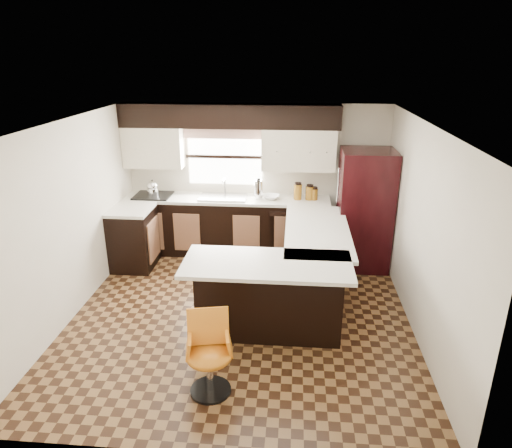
# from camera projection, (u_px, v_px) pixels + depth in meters

# --- Properties ---
(floor) EXTENTS (4.40, 4.40, 0.00)m
(floor) POSITION_uv_depth(u_px,v_px,m) (241.00, 313.00, 5.84)
(floor) COLOR #49301A
(floor) RESTS_ON ground
(ceiling) EXTENTS (4.40, 4.40, 0.00)m
(ceiling) POSITION_uv_depth(u_px,v_px,m) (239.00, 124.00, 4.99)
(ceiling) COLOR silver
(ceiling) RESTS_ON wall_back
(wall_back) EXTENTS (4.40, 0.00, 4.40)m
(wall_back) POSITION_uv_depth(u_px,v_px,m) (256.00, 178.00, 7.46)
(wall_back) COLOR beige
(wall_back) RESTS_ON floor
(wall_front) EXTENTS (4.40, 0.00, 4.40)m
(wall_front) POSITION_uv_depth(u_px,v_px,m) (204.00, 332.00, 3.36)
(wall_front) COLOR beige
(wall_front) RESTS_ON floor
(wall_left) EXTENTS (0.00, 4.40, 4.40)m
(wall_left) POSITION_uv_depth(u_px,v_px,m) (70.00, 221.00, 5.58)
(wall_left) COLOR beige
(wall_left) RESTS_ON floor
(wall_right) EXTENTS (0.00, 4.40, 4.40)m
(wall_right) POSITION_uv_depth(u_px,v_px,m) (421.00, 232.00, 5.24)
(wall_right) COLOR beige
(wall_right) RESTS_ON floor
(base_cab_back) EXTENTS (3.30, 0.60, 0.90)m
(base_cab_back) POSITION_uv_depth(u_px,v_px,m) (227.00, 226.00, 7.49)
(base_cab_back) COLOR black
(base_cab_back) RESTS_ON floor
(base_cab_left) EXTENTS (0.60, 0.70, 0.90)m
(base_cab_left) POSITION_uv_depth(u_px,v_px,m) (134.00, 239.00, 6.99)
(base_cab_left) COLOR black
(base_cab_left) RESTS_ON floor
(counter_back) EXTENTS (3.30, 0.60, 0.04)m
(counter_back) POSITION_uv_depth(u_px,v_px,m) (226.00, 199.00, 7.32)
(counter_back) COLOR silver
(counter_back) RESTS_ON base_cab_back
(counter_left) EXTENTS (0.60, 0.70, 0.04)m
(counter_left) POSITION_uv_depth(u_px,v_px,m) (131.00, 210.00, 6.82)
(counter_left) COLOR silver
(counter_left) RESTS_ON base_cab_left
(soffit) EXTENTS (3.40, 0.35, 0.36)m
(soffit) POSITION_uv_depth(u_px,v_px,m) (229.00, 116.00, 6.97)
(soffit) COLOR black
(soffit) RESTS_ON wall_back
(upper_cab_left) EXTENTS (0.94, 0.35, 0.64)m
(upper_cab_left) POSITION_uv_depth(u_px,v_px,m) (154.00, 147.00, 7.25)
(upper_cab_left) COLOR beige
(upper_cab_left) RESTS_ON wall_back
(upper_cab_right) EXTENTS (1.14, 0.35, 0.64)m
(upper_cab_right) POSITION_uv_depth(u_px,v_px,m) (299.00, 149.00, 7.06)
(upper_cab_right) COLOR beige
(upper_cab_right) RESTS_ON wall_back
(window_pane) EXTENTS (1.20, 0.02, 0.90)m
(window_pane) POSITION_uv_depth(u_px,v_px,m) (225.00, 157.00, 7.36)
(window_pane) COLOR white
(window_pane) RESTS_ON wall_back
(valance) EXTENTS (1.30, 0.06, 0.18)m
(valance) POSITION_uv_depth(u_px,v_px,m) (224.00, 133.00, 7.19)
(valance) COLOR #D19B93
(valance) RESTS_ON wall_back
(sink) EXTENTS (0.75, 0.45, 0.03)m
(sink) POSITION_uv_depth(u_px,v_px,m) (223.00, 197.00, 7.29)
(sink) COLOR #B2B2B7
(sink) RESTS_ON counter_back
(dishwasher) EXTENTS (0.58, 0.03, 0.78)m
(dishwasher) POSITION_uv_depth(u_px,v_px,m) (288.00, 236.00, 7.15)
(dishwasher) COLOR black
(dishwasher) RESTS_ON floor
(cooktop) EXTENTS (0.58, 0.50, 0.02)m
(cooktop) POSITION_uv_depth(u_px,v_px,m) (153.00, 195.00, 7.39)
(cooktop) COLOR black
(cooktop) RESTS_ON counter_back
(peninsula_long) EXTENTS (0.60, 1.95, 0.90)m
(peninsula_long) POSITION_uv_depth(u_px,v_px,m) (312.00, 263.00, 6.19)
(peninsula_long) COLOR black
(peninsula_long) RESTS_ON floor
(peninsula_return) EXTENTS (1.65, 0.60, 0.90)m
(peninsula_return) POSITION_uv_depth(u_px,v_px,m) (269.00, 297.00, 5.32)
(peninsula_return) COLOR black
(peninsula_return) RESTS_ON floor
(counter_pen_long) EXTENTS (0.84, 1.95, 0.04)m
(counter_pen_long) POSITION_uv_depth(u_px,v_px,m) (317.00, 231.00, 6.02)
(counter_pen_long) COLOR silver
(counter_pen_long) RESTS_ON peninsula_long
(counter_pen_return) EXTENTS (1.89, 0.84, 0.04)m
(counter_pen_return) POSITION_uv_depth(u_px,v_px,m) (267.00, 264.00, 5.07)
(counter_pen_return) COLOR silver
(counter_pen_return) RESTS_ON peninsula_return
(refrigerator) EXTENTS (0.78, 0.75, 1.81)m
(refrigerator) POSITION_uv_depth(u_px,v_px,m) (364.00, 210.00, 6.87)
(refrigerator) COLOR black
(refrigerator) RESTS_ON floor
(bar_chair) EXTENTS (0.52, 0.52, 0.83)m
(bar_chair) POSITION_uv_depth(u_px,v_px,m) (209.00, 356.00, 4.35)
(bar_chair) COLOR orange
(bar_chair) RESTS_ON floor
(kettle) EXTENTS (0.18, 0.18, 0.25)m
(kettle) POSITION_uv_depth(u_px,v_px,m) (153.00, 187.00, 7.34)
(kettle) COLOR silver
(kettle) RESTS_ON cooktop
(percolator) EXTENTS (0.14, 0.14, 0.30)m
(percolator) POSITION_uv_depth(u_px,v_px,m) (258.00, 190.00, 7.22)
(percolator) COLOR silver
(percolator) RESTS_ON counter_back
(mixing_bowl) EXTENTS (0.30, 0.30, 0.06)m
(mixing_bowl) POSITION_uv_depth(u_px,v_px,m) (271.00, 197.00, 7.24)
(mixing_bowl) COLOR white
(mixing_bowl) RESTS_ON counter_back
(canister_large) EXTENTS (0.13, 0.13, 0.24)m
(canister_large) POSITION_uv_depth(u_px,v_px,m) (298.00, 192.00, 7.19)
(canister_large) COLOR #875814
(canister_large) RESTS_ON counter_back
(canister_med) EXTENTS (0.13, 0.13, 0.21)m
(canister_med) POSITION_uv_depth(u_px,v_px,m) (310.00, 193.00, 7.18)
(canister_med) COLOR #875814
(canister_med) RESTS_ON counter_back
(canister_small) EXTENTS (0.12, 0.12, 0.18)m
(canister_small) POSITION_uv_depth(u_px,v_px,m) (314.00, 194.00, 7.19)
(canister_small) COLOR #875814
(canister_small) RESTS_ON counter_back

